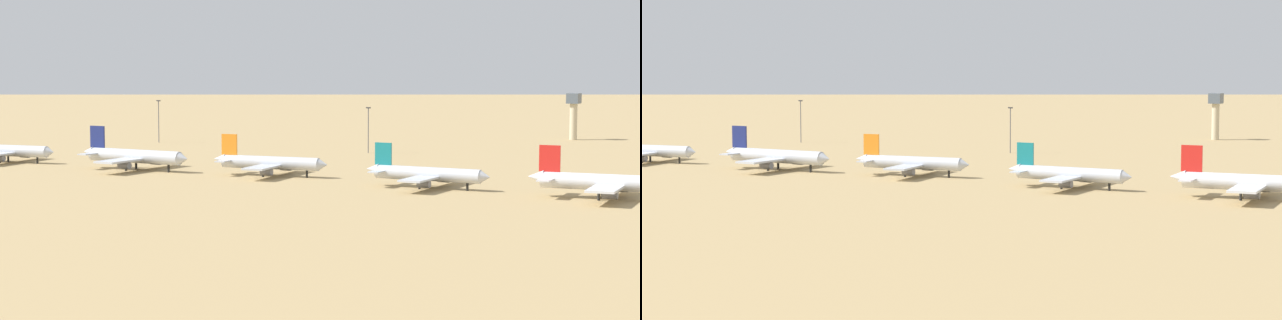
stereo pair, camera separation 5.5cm
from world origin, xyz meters
TOP-DOWN VIEW (x-y plane):
  - ground at (0.00, 0.00)m, footprint 4000.00×4000.00m
  - ridge_far_west at (-518.62, 1160.54)m, footprint 467.94×467.49m
  - parked_jet_orange_0 at (-104.64, 3.98)m, footprint 37.66×32.11m
  - parked_jet_navy_1 at (-50.26, 5.87)m, footprint 41.80×35.03m
  - parked_jet_orange_2 at (-3.13, 13.05)m, footprint 38.08×32.40m
  - parked_jet_teal_3 at (51.96, 8.76)m, footprint 37.41×31.43m
  - parked_jet_red_4 at (102.49, 10.09)m, footprint 41.39×35.07m
  - control_tower at (30.67, 200.38)m, footprint 5.20×5.20m
  - light_pole_west at (-113.48, 98.90)m, footprint 1.80×0.50m
  - light_pole_mid at (-14.74, 99.06)m, footprint 1.80×0.50m

SIDE VIEW (x-z plane):
  - ground at x=0.00m, z-range 0.00..0.00m
  - parked_jet_teal_3 at x=51.96m, z-range -2.13..10.23m
  - parked_jet_orange_0 at x=-104.64m, z-range -2.15..10.33m
  - parked_jet_orange_2 at x=-3.13m, z-range -2.17..10.43m
  - parked_jet_red_4 at x=102.49m, z-range -2.35..11.31m
  - parked_jet_navy_1 at x=-50.26m, z-range -2.38..11.45m
  - light_pole_mid at x=-14.74m, z-range 1.23..18.46m
  - light_pole_west at x=-113.48m, z-range 1.24..18.89m
  - control_tower at x=30.67m, z-range 2.06..22.03m
  - ridge_far_west at x=-518.62m, z-range 0.00..97.42m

